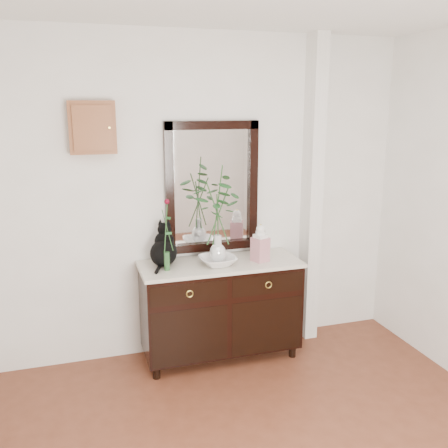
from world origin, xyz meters
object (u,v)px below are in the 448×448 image
object	(u,v)px
ginger_jar	(260,242)
lotus_bowl	(218,261)
cat	(163,244)
sideboard	(220,305)

from	to	relation	value
ginger_jar	lotus_bowl	bearing A→B (deg)	-179.84
cat	ginger_jar	size ratio (longest dim) A/B	1.09
lotus_bowl	ginger_jar	size ratio (longest dim) A/B	0.93
sideboard	cat	xyz separation A→B (m)	(-0.46, 0.07, 0.55)
lotus_bowl	ginger_jar	world-z (taller)	ginger_jar
cat	ginger_jar	distance (m)	0.80
sideboard	cat	world-z (taller)	cat
sideboard	lotus_bowl	xyz separation A→B (m)	(-0.04, -0.06, 0.41)
lotus_bowl	ginger_jar	bearing A→B (deg)	0.16
cat	lotus_bowl	distance (m)	0.46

